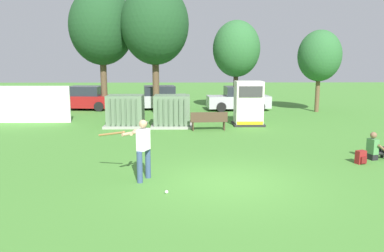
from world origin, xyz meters
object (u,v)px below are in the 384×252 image
(seated_spectator, at_px, (375,148))
(parked_car_left_of_center, at_px, (158,98))
(parked_car_leftmost, at_px, (84,99))
(parked_car_right_of_center, at_px, (239,99))
(transformer_mid_west, at_px, (172,111))
(park_bench, at_px, (209,120))
(generator_enclosure, at_px, (248,104))
(transformer_west, at_px, (126,111))
(sports_ball, at_px, (167,192))
(batter, at_px, (142,146))
(backpack, at_px, (361,157))

(seated_spectator, xyz_separation_m, parked_car_left_of_center, (-8.41, 13.68, 0.38))
(parked_car_leftmost, relative_size, parked_car_right_of_center, 1.01)
(transformer_mid_west, height_order, park_bench, transformer_mid_west)
(generator_enclosure, height_order, park_bench, generator_enclosure)
(transformer_mid_west, bearing_deg, transformer_west, 177.61)
(sports_ball, xyz_separation_m, parked_car_right_of_center, (4.15, 16.35, 0.71))
(batter, bearing_deg, seated_spectator, 15.43)
(batter, relative_size, sports_ball, 19.33)
(parked_car_left_of_center, bearing_deg, parked_car_leftmost, -178.20)
(transformer_mid_west, bearing_deg, generator_enclosure, 6.34)
(transformer_mid_west, relative_size, seated_spectator, 2.18)
(transformer_west, xyz_separation_m, parked_car_leftmost, (-3.89, 6.83, -0.04))
(park_bench, distance_m, parked_car_leftmost, 11.41)
(generator_enclosure, relative_size, sports_ball, 25.56)
(parked_car_leftmost, bearing_deg, sports_ball, -69.00)
(generator_enclosure, bearing_deg, seated_spectator, -65.52)
(generator_enclosure, bearing_deg, transformer_mid_west, -173.66)
(parked_car_leftmost, bearing_deg, parked_car_left_of_center, 1.80)
(seated_spectator, xyz_separation_m, parked_car_right_of_center, (-2.85, 13.06, 0.38))
(batter, bearing_deg, parked_car_right_of_center, 72.14)
(sports_ball, xyz_separation_m, parked_car_left_of_center, (-1.41, 16.97, 0.71))
(transformer_west, height_order, seated_spectator, transformer_west)
(batter, bearing_deg, backpack, 12.62)
(parked_car_left_of_center, xyz_separation_m, parked_car_right_of_center, (5.56, -0.61, 0.00))
(transformer_west, bearing_deg, seated_spectator, -34.97)
(generator_enclosure, distance_m, seated_spectator, 7.77)
(backpack, relative_size, parked_car_left_of_center, 0.10)
(parked_car_left_of_center, bearing_deg, transformer_west, -99.42)
(transformer_west, bearing_deg, parked_car_right_of_center, 43.48)
(parked_car_right_of_center, bearing_deg, transformer_west, -136.52)
(sports_ball, bearing_deg, generator_enclosure, 69.81)
(parked_car_left_of_center, bearing_deg, sports_ball, -85.26)
(transformer_mid_west, bearing_deg, seated_spectator, -42.55)
(parked_car_right_of_center, bearing_deg, generator_enclosure, -93.39)
(transformer_mid_west, relative_size, batter, 1.21)
(backpack, bearing_deg, parked_car_right_of_center, 98.81)
(transformer_mid_west, xyz_separation_m, park_bench, (1.81, -1.13, -0.25))
(batter, height_order, parked_car_leftmost, batter)
(batter, distance_m, parked_car_left_of_center, 15.83)
(park_bench, bearing_deg, parked_car_left_of_center, 110.26)
(sports_ball, bearing_deg, batter, 122.90)
(backpack, xyz_separation_m, parked_car_leftmost, (-12.72, 14.09, 0.54))
(transformer_west, bearing_deg, parked_car_left_of_center, 80.58)
(generator_enclosure, relative_size, park_bench, 1.26)
(generator_enclosure, distance_m, parked_car_right_of_center, 6.05)
(generator_enclosure, distance_m, parked_car_leftmost, 12.14)
(park_bench, relative_size, backpack, 4.15)
(sports_ball, relative_size, parked_car_right_of_center, 0.02)
(transformer_west, distance_m, batter, 9.02)
(transformer_west, xyz_separation_m, backpack, (8.83, -7.26, -0.57))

